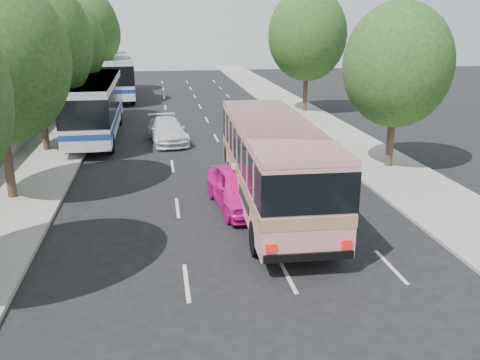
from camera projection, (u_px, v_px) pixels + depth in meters
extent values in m
plane|color=black|center=(242.00, 248.00, 16.43)|extent=(120.00, 120.00, 0.00)
cube|color=#9E998E|center=(68.00, 129.00, 33.94)|extent=(4.00, 90.00, 0.15)
cube|color=#9E998E|center=(313.00, 121.00, 36.52)|extent=(4.00, 90.00, 0.12)
cube|color=#9E998E|center=(39.00, 117.00, 33.42)|extent=(0.30, 90.00, 1.50)
cylinder|color=#38281E|center=(7.00, 157.00, 20.24)|extent=(0.36, 0.36, 3.61)
cylinder|color=#38281E|center=(43.00, 118.00, 27.71)|extent=(0.36, 0.36, 3.80)
ellipsoid|color=#203E16|center=(34.00, 43.00, 26.50)|extent=(6.00, 6.00, 6.90)
sphere|color=#203E16|center=(38.00, 18.00, 25.92)|extent=(3.90, 3.90, 3.90)
cylinder|color=#38281E|center=(69.00, 99.00, 35.30)|extent=(0.36, 0.36, 3.50)
ellipsoid|color=#203E16|center=(63.00, 45.00, 34.19)|extent=(5.52, 5.52, 6.35)
sphere|color=#203E16|center=(67.00, 28.00, 33.63)|extent=(3.59, 3.59, 3.59)
cylinder|color=#38281E|center=(85.00, 82.00, 42.77)|extent=(0.36, 0.36, 3.99)
ellipsoid|color=#203E16|center=(80.00, 30.00, 41.50)|extent=(6.30, 6.30, 7.24)
sphere|color=#203E16|center=(83.00, 14.00, 40.89)|extent=(4.09, 4.09, 4.09)
cylinder|color=#38281E|center=(93.00, 74.00, 50.31)|extent=(0.36, 0.36, 3.72)
ellipsoid|color=#203E16|center=(90.00, 33.00, 49.12)|extent=(5.88, 5.88, 6.76)
sphere|color=#203E16|center=(93.00, 20.00, 48.54)|extent=(3.82, 3.82, 3.82)
cylinder|color=#38281E|center=(391.00, 136.00, 24.78)|extent=(0.36, 0.36, 3.23)
ellipsoid|color=#203E16|center=(397.00, 65.00, 23.75)|extent=(5.10, 5.10, 5.87)
sphere|color=#203E16|center=(411.00, 43.00, 23.22)|extent=(3.32, 3.31, 3.31)
cylinder|color=#38281E|center=(305.00, 88.00, 39.80)|extent=(0.36, 0.36, 3.80)
ellipsoid|color=#203E16|center=(307.00, 35.00, 38.59)|extent=(6.00, 6.00, 6.90)
sphere|color=#203E16|center=(314.00, 19.00, 38.00)|extent=(3.90, 3.90, 3.90)
cube|color=pink|center=(273.00, 161.00, 18.98)|extent=(3.06, 10.90, 2.90)
cube|color=#9E7A59|center=(273.00, 169.00, 19.08)|extent=(3.10, 10.93, 0.38)
cube|color=black|center=(273.00, 147.00, 18.82)|extent=(3.11, 10.94, 1.19)
cube|color=pink|center=(274.00, 125.00, 18.57)|extent=(3.08, 10.93, 0.17)
cylinder|color=black|center=(232.00, 174.00, 22.35)|extent=(0.36, 1.14, 1.13)
cylinder|color=black|center=(285.00, 172.00, 22.63)|extent=(0.36, 1.14, 1.13)
cylinder|color=black|center=(256.00, 238.00, 15.80)|extent=(0.36, 1.14, 1.13)
cylinder|color=black|center=(331.00, 234.00, 16.09)|extent=(0.36, 1.14, 1.13)
imported|color=#F715A1|center=(239.00, 188.00, 19.73)|extent=(2.39, 4.86, 1.60)
imported|color=silver|center=(167.00, 131.00, 30.31)|extent=(2.61, 5.11, 1.42)
cube|color=silver|center=(95.00, 104.00, 31.17)|extent=(2.69, 12.11, 3.07)
cube|color=black|center=(94.00, 98.00, 31.06)|extent=(2.75, 12.14, 1.51)
cube|color=navy|center=(96.00, 117.00, 31.41)|extent=(2.73, 12.13, 0.30)
cube|color=silver|center=(93.00, 80.00, 30.73)|extent=(2.71, 12.13, 0.14)
cylinder|color=black|center=(86.00, 118.00, 35.05)|extent=(0.33, 1.11, 1.11)
cylinder|color=black|center=(119.00, 117.00, 35.41)|extent=(0.33, 1.11, 1.11)
cylinder|color=black|center=(68.00, 145.00, 27.48)|extent=(0.33, 1.11, 1.11)
cylinder|color=black|center=(111.00, 143.00, 27.85)|extent=(0.33, 1.11, 1.11)
cube|color=white|center=(115.00, 74.00, 47.05)|extent=(4.00, 13.05, 3.26)
cube|color=black|center=(115.00, 69.00, 46.92)|extent=(4.05, 13.08, 1.60)
cube|color=navy|center=(116.00, 83.00, 47.30)|extent=(4.04, 13.07, 0.32)
cube|color=white|center=(114.00, 57.00, 46.57)|extent=(4.02, 13.07, 0.15)
cylinder|color=black|center=(103.00, 87.00, 50.99)|extent=(0.46, 1.21, 1.18)
cylinder|color=black|center=(127.00, 86.00, 51.58)|extent=(0.46, 1.21, 1.18)
cylinder|color=black|center=(103.00, 99.00, 43.10)|extent=(0.46, 1.21, 1.18)
cylinder|color=black|center=(132.00, 98.00, 43.70)|extent=(0.46, 1.21, 1.18)
cube|color=silver|center=(239.00, 166.00, 19.46)|extent=(0.57, 0.24, 0.18)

